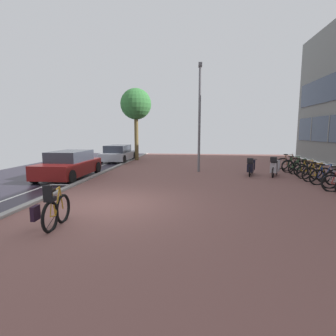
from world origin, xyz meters
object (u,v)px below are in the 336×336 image
at_px(bicycle_foreground, 54,211).
at_px(bicycle_rack_08, 294,166).
at_px(bicycle_rack_04, 317,175).
at_px(bicycle_rack_07, 301,168).
at_px(bicycle_rack_06, 308,170).
at_px(scooter_near, 251,167).
at_px(bicycle_rack_09, 293,165).
at_px(parked_car_near, 69,165).
at_px(bicycle_rack_10, 288,163).
at_px(bicycle_rack_03, 325,177).
at_px(lamp_post, 199,113).
at_px(parked_car_far, 118,153).
at_px(bicycle_rack_05, 310,172).
at_px(street_tree, 136,105).
at_px(scooter_mid, 275,167).

relative_size(bicycle_foreground, bicycle_rack_08, 0.98).
bearing_deg(bicycle_rack_04, bicycle_rack_07, 86.90).
distance_m(bicycle_rack_06, scooter_near, 2.82).
height_order(bicycle_rack_09, parked_car_near, parked_car_near).
bearing_deg(parked_car_near, bicycle_rack_06, 6.88).
bearing_deg(bicycle_rack_10, bicycle_rack_03, -91.50).
relative_size(bicycle_rack_08, lamp_post, 0.24).
bearing_deg(parked_car_far, bicycle_rack_07, -24.85).
xyz_separation_m(bicycle_rack_03, parked_car_far, (-11.65, 8.27, 0.26)).
height_order(bicycle_rack_04, bicycle_rack_05, bicycle_rack_04).
bearing_deg(parked_car_far, bicycle_rack_03, -35.36).
relative_size(bicycle_rack_05, street_tree, 0.22).
xyz_separation_m(scooter_near, scooter_mid, (1.16, -0.18, 0.03)).
bearing_deg(bicycle_rack_04, bicycle_rack_09, 86.85).
relative_size(bicycle_rack_07, bicycle_rack_09, 1.00).
bearing_deg(bicycle_foreground, bicycle_rack_04, 37.11).
height_order(bicycle_rack_03, bicycle_rack_06, bicycle_rack_03).
bearing_deg(bicycle_rack_07, street_tree, 148.34).
bearing_deg(parked_car_near, parked_car_far, 88.05).
bearing_deg(bicycle_foreground, parked_car_far, 100.63).
bearing_deg(bicycle_rack_06, bicycle_foreground, -138.06).
relative_size(bicycle_rack_06, parked_car_far, 0.31).
bearing_deg(parked_car_far, bicycle_rack_04, -33.07).
height_order(bicycle_rack_05, bicycle_rack_10, bicycle_rack_10).
bearing_deg(scooter_mid, parked_car_near, -172.20).
distance_m(bicycle_rack_08, bicycle_rack_09, 0.73).
xyz_separation_m(bicycle_rack_10, parked_car_far, (-11.78, 3.30, 0.26)).
xyz_separation_m(bicycle_rack_07, lamp_post, (-5.48, 0.50, 3.01)).
bearing_deg(bicycle_rack_05, parked_car_far, 149.48).
bearing_deg(bicycle_rack_05, bicycle_rack_09, 86.28).
relative_size(bicycle_rack_04, parked_car_near, 0.32).
bearing_deg(bicycle_rack_08, bicycle_foreground, -133.01).
distance_m(parked_car_far, street_tree, 4.17).
relative_size(parked_car_far, street_tree, 0.74).
relative_size(scooter_near, parked_car_far, 0.41).
distance_m(bicycle_rack_07, lamp_post, 6.27).
relative_size(bicycle_rack_07, lamp_post, 0.22).
xyz_separation_m(bicycle_foreground, scooter_mid, (7.44, 8.14, 0.08)).
bearing_deg(bicycle_foreground, bicycle_rack_09, 48.48).
relative_size(bicycle_rack_09, bicycle_rack_10, 0.93).
bearing_deg(lamp_post, bicycle_rack_04, -26.11).
distance_m(bicycle_rack_06, parked_car_far, 13.28).
relative_size(bicycle_foreground, bicycle_rack_05, 1.12).
relative_size(bicycle_rack_05, parked_car_far, 0.30).
bearing_deg(scooter_mid, bicycle_foreground, -132.41).
height_order(bicycle_rack_06, bicycle_rack_10, bicycle_rack_10).
relative_size(lamp_post, street_tree, 1.05).
distance_m(scooter_mid, lamp_post, 4.98).
height_order(scooter_near, scooter_mid, scooter_mid).
bearing_deg(scooter_near, bicycle_rack_03, -40.31).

